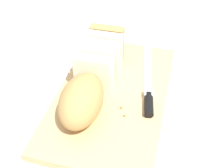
{
  "coord_description": "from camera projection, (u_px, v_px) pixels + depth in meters",
  "views": [
    {
      "loc": [
        -0.45,
        -0.13,
        0.5
      ],
      "look_at": [
        0.0,
        0.0,
        0.05
      ],
      "focal_mm": 44.22,
      "sensor_mm": 36.0,
      "label": 1
    }
  ],
  "objects": [
    {
      "name": "crumb_stray_right",
      "position": [
        98.0,
        102.0,
        0.65
      ],
      "size": [
        0.01,
        0.01,
        0.01
      ],
      "primitive_type": "sphere",
      "color": "#A8753D",
      "rests_on": "cutting_board"
    },
    {
      "name": "crumb_stray_left",
      "position": [
        121.0,
        107.0,
        0.63
      ],
      "size": [
        0.01,
        0.01,
        0.01
      ],
      "primitive_type": "sphere",
      "color": "#A8753D",
      "rests_on": "cutting_board"
    },
    {
      "name": "crumb_near_knife",
      "position": [
        125.0,
        116.0,
        0.62
      ],
      "size": [
        0.01,
        0.01,
        0.01
      ],
      "primitive_type": "sphere",
      "color": "#A8753D",
      "rests_on": "cutting_board"
    },
    {
      "name": "crumb_near_loaf",
      "position": [
        104.0,
        89.0,
        0.68
      ],
      "size": [
        0.01,
        0.01,
        0.01
      ],
      "primitive_type": "sphere",
      "color": "#A8753D",
      "rests_on": "cutting_board"
    },
    {
      "name": "cutting_board",
      "position": [
        112.0,
        96.0,
        0.68
      ],
      "size": [
        0.43,
        0.26,
        0.02
      ],
      "primitive_type": "cube",
      "rotation": [
        0.0,
        0.0,
        0.01
      ],
      "color": "tan",
      "rests_on": "ground_plane"
    },
    {
      "name": "ground_plane",
      "position": [
        112.0,
        99.0,
        0.69
      ],
      "size": [
        3.0,
        3.0,
        0.0
      ],
      "primitive_type": "plane",
      "color": "beige"
    },
    {
      "name": "bread_knife",
      "position": [
        148.0,
        92.0,
        0.66
      ],
      "size": [
        0.3,
        0.08,
        0.02
      ],
      "rotation": [
        0.0,
        0.0,
        0.19
      ],
      "color": "silver",
      "rests_on": "cutting_board"
    },
    {
      "name": "bread_loaf",
      "position": [
        91.0,
        79.0,
        0.64
      ],
      "size": [
        0.3,
        0.1,
        0.1
      ],
      "rotation": [
        0.0,
        0.0,
        0.02
      ],
      "color": "tan",
      "rests_on": "cutting_board"
    }
  ]
}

